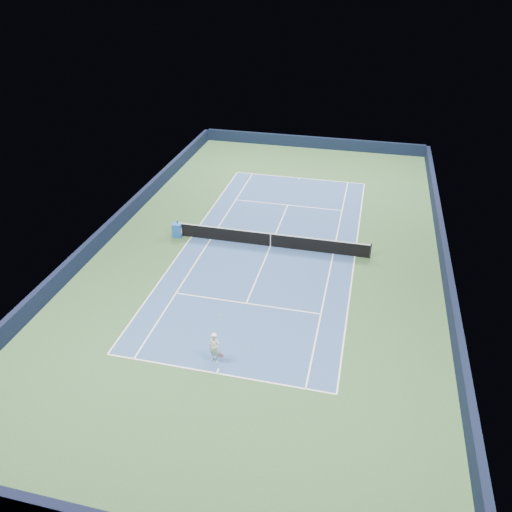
# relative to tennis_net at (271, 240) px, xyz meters

# --- Properties ---
(ground) EXTENTS (40.00, 40.00, 0.00)m
(ground) POSITION_rel_tennis_net_xyz_m (0.00, 0.00, -0.50)
(ground) COLOR #2E4E2A
(ground) RESTS_ON ground
(wall_far) EXTENTS (22.00, 0.35, 1.10)m
(wall_far) POSITION_rel_tennis_net_xyz_m (0.00, 19.82, 0.05)
(wall_far) COLOR black
(wall_far) RESTS_ON ground
(wall_right) EXTENTS (0.35, 40.00, 1.10)m
(wall_right) POSITION_rel_tennis_net_xyz_m (10.82, 0.00, 0.05)
(wall_right) COLOR black
(wall_right) RESTS_ON ground
(wall_left) EXTENTS (0.35, 40.00, 1.10)m
(wall_left) POSITION_rel_tennis_net_xyz_m (-10.82, 0.00, 0.05)
(wall_left) COLOR black
(wall_left) RESTS_ON ground
(court_surface) EXTENTS (10.97, 23.77, 0.01)m
(court_surface) POSITION_rel_tennis_net_xyz_m (0.00, 0.00, -0.50)
(court_surface) COLOR navy
(court_surface) RESTS_ON ground
(baseline_far) EXTENTS (10.97, 0.08, 0.00)m
(baseline_far) POSITION_rel_tennis_net_xyz_m (0.00, 11.88, -0.50)
(baseline_far) COLOR white
(baseline_far) RESTS_ON ground
(baseline_near) EXTENTS (10.97, 0.08, 0.00)m
(baseline_near) POSITION_rel_tennis_net_xyz_m (0.00, -11.88, -0.50)
(baseline_near) COLOR white
(baseline_near) RESTS_ON ground
(sideline_doubles_right) EXTENTS (0.08, 23.77, 0.00)m
(sideline_doubles_right) POSITION_rel_tennis_net_xyz_m (5.49, 0.00, -0.50)
(sideline_doubles_right) COLOR white
(sideline_doubles_right) RESTS_ON ground
(sideline_doubles_left) EXTENTS (0.08, 23.77, 0.00)m
(sideline_doubles_left) POSITION_rel_tennis_net_xyz_m (-5.49, 0.00, -0.50)
(sideline_doubles_left) COLOR white
(sideline_doubles_left) RESTS_ON ground
(sideline_singles_right) EXTENTS (0.08, 23.77, 0.00)m
(sideline_singles_right) POSITION_rel_tennis_net_xyz_m (4.12, 0.00, -0.50)
(sideline_singles_right) COLOR white
(sideline_singles_right) RESTS_ON ground
(sideline_singles_left) EXTENTS (0.08, 23.77, 0.00)m
(sideline_singles_left) POSITION_rel_tennis_net_xyz_m (-4.12, 0.00, -0.50)
(sideline_singles_left) COLOR white
(sideline_singles_left) RESTS_ON ground
(service_line_far) EXTENTS (8.23, 0.08, 0.00)m
(service_line_far) POSITION_rel_tennis_net_xyz_m (0.00, 6.40, -0.50)
(service_line_far) COLOR white
(service_line_far) RESTS_ON ground
(service_line_near) EXTENTS (8.23, 0.08, 0.00)m
(service_line_near) POSITION_rel_tennis_net_xyz_m (0.00, -6.40, -0.50)
(service_line_near) COLOR white
(service_line_near) RESTS_ON ground
(center_service_line) EXTENTS (0.08, 12.80, 0.00)m
(center_service_line) POSITION_rel_tennis_net_xyz_m (0.00, 0.00, -0.50)
(center_service_line) COLOR white
(center_service_line) RESTS_ON ground
(center_mark_far) EXTENTS (0.08, 0.30, 0.00)m
(center_mark_far) POSITION_rel_tennis_net_xyz_m (0.00, 11.73, -0.50)
(center_mark_far) COLOR white
(center_mark_far) RESTS_ON ground
(center_mark_near) EXTENTS (0.08, 0.30, 0.00)m
(center_mark_near) POSITION_rel_tennis_net_xyz_m (0.00, -11.73, -0.50)
(center_mark_near) COLOR white
(center_mark_near) RESTS_ON ground
(tennis_net) EXTENTS (12.90, 0.10, 1.07)m
(tennis_net) POSITION_rel_tennis_net_xyz_m (0.00, 0.00, 0.00)
(tennis_net) COLOR black
(tennis_net) RESTS_ON ground
(sponsor_cube) EXTENTS (0.64, 0.60, 0.97)m
(sponsor_cube) POSITION_rel_tennis_net_xyz_m (-6.40, -0.15, -0.02)
(sponsor_cube) COLOR #1B4EA6
(sponsor_cube) RESTS_ON ground
(tennis_player) EXTENTS (0.79, 1.29, 2.03)m
(tennis_player) POSITION_rel_tennis_net_xyz_m (-0.31, -11.10, 0.30)
(tennis_player) COLOR silver
(tennis_player) RESTS_ON ground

